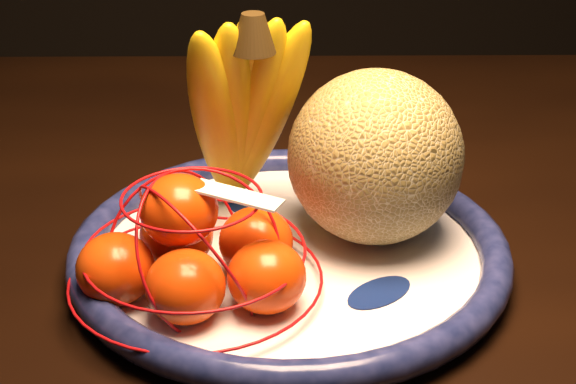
{
  "coord_description": "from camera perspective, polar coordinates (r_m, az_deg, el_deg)",
  "views": [
    {
      "loc": [
        -0.21,
        -0.7,
        1.22
      ],
      "look_at": [
        -0.13,
        -0.02,
        0.88
      ],
      "focal_mm": 55.0,
      "sensor_mm": 36.0,
      "label": 1
    }
  ],
  "objects": [
    {
      "name": "price_tag",
      "position": [
        0.69,
        -3.36,
        -0.2
      ],
      "size": [
        0.08,
        0.06,
        0.01
      ],
      "primitive_type": "cube",
      "rotation": [
        -0.14,
        0.1,
        -0.45
      ],
      "color": "white",
      "rests_on": "mandarin_bag"
    },
    {
      "name": "dining_table",
      "position": [
        0.94,
        2.03,
        -5.4
      ],
      "size": [
        1.72,
        1.15,
        0.81
      ],
      "rotation": [
        0.0,
        0.0,
        -0.12
      ],
      "color": "black",
      "rests_on": "ground"
    },
    {
      "name": "banana_bunch",
      "position": [
        0.8,
        -3.03,
        5.6
      ],
      "size": [
        0.15,
        0.14,
        0.22
      ],
      "rotation": [
        0.0,
        0.0,
        0.21
      ],
      "color": "#E0B80E",
      "rests_on": "fruit_bowl"
    },
    {
      "name": "mandarin_bag",
      "position": [
        0.72,
        -5.95,
        -3.96
      ],
      "size": [
        0.27,
        0.27,
        0.13
      ],
      "rotation": [
        0.0,
        0.0,
        -0.36
      ],
      "color": "#ED4C12",
      "rests_on": "fruit_bowl"
    },
    {
      "name": "fruit_bowl",
      "position": [
        0.79,
        0.09,
        -3.88
      ],
      "size": [
        0.39,
        0.39,
        0.03
      ],
      "rotation": [
        0.0,
        0.0,
        -0.03
      ],
      "color": "white",
      "rests_on": "dining_table"
    },
    {
      "name": "cantaloupe",
      "position": [
        0.78,
        5.66,
        2.27
      ],
      "size": [
        0.16,
        0.16,
        0.16
      ],
      "primitive_type": "sphere",
      "color": "olive",
      "rests_on": "fruit_bowl"
    }
  ]
}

